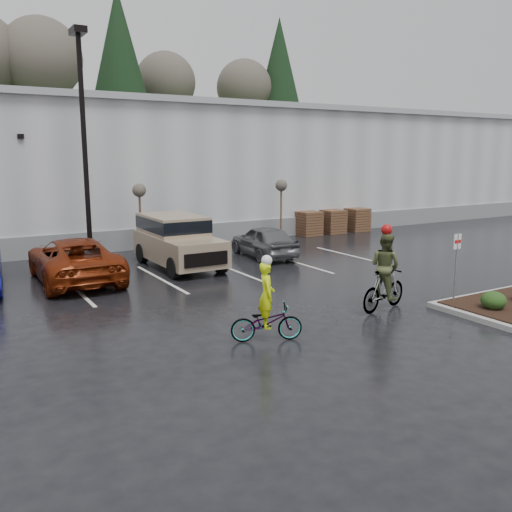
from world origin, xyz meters
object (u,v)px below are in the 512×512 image
pallet_stack_b (333,221)px  car_red (74,260)px  sapling_mid (139,194)px  fire_lane_sign (456,260)px  suv_tan (179,242)px  lamppost (83,123)px  pallet_stack_c (357,220)px  cyclist_olive (384,279)px  pallet_stack_a (309,223)px  sapling_east (281,189)px  car_grey (264,241)px  cyclist_hivis (267,314)px

pallet_stack_b → car_red: bearing=-162.9°
sapling_mid → pallet_stack_b: (11.70, 1.00, -2.05)m
fire_lane_sign → suv_tan: fire_lane_sign is taller
lamppost → pallet_stack_c: (16.00, 2.00, -5.01)m
cyclist_olive → car_red: bearing=27.0°
suv_tan → cyclist_olive: cyclist_olive is taller
suv_tan → pallet_stack_c: bearing=18.5°
sapling_mid → suv_tan: sapling_mid is taller
pallet_stack_a → suv_tan: 10.56m
sapling_mid → sapling_east: (7.50, 0.00, 0.00)m
pallet_stack_a → cyclist_olive: size_ratio=0.54×
sapling_mid → pallet_stack_c: sapling_mid is taller
pallet_stack_a → suv_tan: (-9.59, -4.39, 0.35)m
sapling_mid → pallet_stack_a: size_ratio=2.37×
car_grey → cyclist_hivis: 10.99m
sapling_east → pallet_stack_b: size_ratio=2.37×
pallet_stack_a → pallet_stack_b: (1.70, 0.00, 0.00)m
lamppost → sapling_mid: bearing=21.8°
car_grey → cyclist_olive: 8.98m
cyclist_hivis → cyclist_olive: size_ratio=0.84×
car_grey → cyclist_hivis: size_ratio=1.94×
sapling_mid → pallet_stack_c: (13.50, 1.00, -2.05)m
fire_lane_sign → cyclist_olive: (-2.12, 0.75, -0.50)m
car_grey → pallet_stack_c: bearing=-151.0°
car_red → cyclist_olive: size_ratio=2.24×
pallet_stack_c → lamppost: bearing=-172.9°
lamppost → cyclist_olive: size_ratio=3.66×
sapling_east → pallet_stack_c: 6.42m
pallet_stack_a → car_red: 14.53m
pallet_stack_a → pallet_stack_b: size_ratio=1.00×
lamppost → cyclist_olive: 13.31m
suv_tan → cyclist_hivis: bearing=-99.7°
suv_tan → sapling_east: bearing=25.6°
car_red → car_grey: bearing=-174.6°
lamppost → fire_lane_sign: size_ratio=4.19×
pallet_stack_c → suv_tan: suv_tan is taller
pallet_stack_a → car_red: car_red is taller
sapling_east → car_grey: (-2.98, -3.17, -2.02)m
sapling_mid → fire_lane_sign: bearing=-67.5°
car_red → pallet_stack_a: bearing=-159.5°
pallet_stack_a → cyclist_olive: (-6.82, -13.05, 0.23)m
sapling_east → car_grey: size_ratio=0.78×
sapling_east → cyclist_olive: 12.93m
sapling_mid → lamppost: bearing=-158.2°
car_red → cyclist_olive: bearing=131.2°
sapling_east → pallet_stack_b: (4.20, 1.00, -2.05)m
pallet_stack_a → cyclist_hivis: 17.58m
car_grey → sapling_east: bearing=-129.1°
pallet_stack_a → cyclist_hivis: bearing=-129.4°
pallet_stack_a → car_grey: 6.89m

